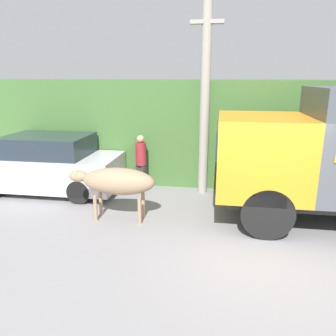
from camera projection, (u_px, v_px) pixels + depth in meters
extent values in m
plane|color=gray|center=(259.00, 245.00, 6.76)|extent=(60.00, 60.00, 0.00)
cube|color=#426B33|center=(244.00, 123.00, 12.79)|extent=(32.00, 6.65, 3.28)
cube|color=orange|center=(261.00, 154.00, 7.62)|extent=(2.00, 2.25, 1.77)
cube|color=#232D38|center=(217.00, 139.00, 7.69)|extent=(0.04, 1.91, 0.62)
cylinder|color=black|center=(267.00, 211.00, 7.05)|extent=(1.13, 0.49, 1.13)
ellipsoid|color=#9E7F60|center=(118.00, 181.00, 7.77)|extent=(1.76, 0.65, 0.65)
ellipsoid|color=#9E7F60|center=(78.00, 176.00, 7.90)|extent=(0.49, 0.28, 0.28)
cone|color=#B7AD93|center=(76.00, 172.00, 7.76)|extent=(0.06, 0.06, 0.11)
cone|color=#B7AD93|center=(80.00, 169.00, 7.97)|extent=(0.06, 0.06, 0.11)
cylinder|color=#9E7F60|center=(95.00, 208.00, 7.86)|extent=(0.09, 0.09, 0.64)
cylinder|color=#9E7F60|center=(101.00, 203.00, 8.20)|extent=(0.09, 0.09, 0.64)
cylinder|color=#9E7F60|center=(140.00, 211.00, 7.69)|extent=(0.09, 0.09, 0.64)
cylinder|color=#9E7F60|center=(143.00, 205.00, 8.03)|extent=(0.09, 0.09, 0.64)
cube|color=silver|center=(47.00, 170.00, 9.86)|extent=(4.37, 1.85, 0.95)
cube|color=#232D38|center=(48.00, 145.00, 9.64)|extent=(2.41, 1.70, 0.59)
cylinder|color=black|center=(80.00, 191.00, 9.00)|extent=(0.66, 0.30, 0.66)
cube|color=#38332D|center=(141.00, 177.00, 10.09)|extent=(0.31, 0.25, 0.78)
cylinder|color=maroon|center=(141.00, 154.00, 9.89)|extent=(0.41, 0.41, 0.68)
sphere|color=tan|center=(141.00, 139.00, 9.77)|extent=(0.23, 0.23, 0.23)
cylinder|color=#9E998E|center=(205.00, 101.00, 9.21)|extent=(0.28, 0.28, 5.42)
cube|color=#9E998E|center=(207.00, 22.00, 8.67)|extent=(0.90, 0.22, 0.10)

